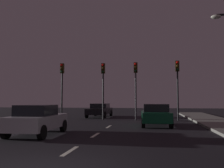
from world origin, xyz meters
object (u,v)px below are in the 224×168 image
object	(u,v)px
traffic_signal_center_right	(136,80)
car_adjacent_lane	(38,120)
traffic_signal_center_left	(103,80)
car_oncoming_far	(100,110)
traffic_signal_far_right	(178,79)
traffic_signal_far_left	(62,80)
car_stopped_ahead	(156,115)

from	to	relation	value
traffic_signal_center_right	car_adjacent_lane	xyz separation A→B (m)	(-4.25, -9.67, -2.72)
traffic_signal_center_left	car_oncoming_far	distance (m)	4.41
traffic_signal_center_right	traffic_signal_far_right	bearing A→B (deg)	0.00
traffic_signal_center_left	traffic_signal_center_right	distance (m)	2.87
car_oncoming_far	traffic_signal_center_left	bearing A→B (deg)	-73.29
traffic_signal_far_left	traffic_signal_center_right	xyz separation A→B (m)	(6.66, -0.00, -0.04)
traffic_signal_far_left	traffic_signal_center_right	distance (m)	6.66
traffic_signal_center_right	car_oncoming_far	size ratio (longest dim) A/B	1.08
traffic_signal_far_left	car_adjacent_lane	distance (m)	10.34
car_stopped_ahead	traffic_signal_center_right	bearing A→B (deg)	109.73
car_adjacent_lane	car_oncoming_far	distance (m)	12.97
traffic_signal_center_right	traffic_signal_far_right	distance (m)	3.51
car_adjacent_lane	car_oncoming_far	xyz separation A→B (m)	(0.39, 12.96, -0.05)
traffic_signal_center_left	traffic_signal_center_right	size ratio (longest dim) A/B	1.00
traffic_signal_far_left	car_oncoming_far	bearing A→B (deg)	49.49
traffic_signal_far_left	car_stopped_ahead	distance (m)	9.75
traffic_signal_far_right	car_oncoming_far	world-z (taller)	traffic_signal_far_right
traffic_signal_far_right	car_adjacent_lane	bearing A→B (deg)	-128.73
traffic_signal_center_right	traffic_signal_far_right	size ratio (longest dim) A/B	0.99
traffic_signal_center_left	car_oncoming_far	xyz separation A→B (m)	(-0.99, 3.29, -2.76)
traffic_signal_far_left	car_adjacent_lane	size ratio (longest dim) A/B	1.26
traffic_signal_center_right	car_adjacent_lane	size ratio (longest dim) A/B	1.25
car_stopped_ahead	car_oncoming_far	xyz separation A→B (m)	(-5.43, 7.69, -0.04)
car_adjacent_lane	car_oncoming_far	world-z (taller)	car_adjacent_lane
traffic_signal_center_right	car_adjacent_lane	world-z (taller)	traffic_signal_center_right
car_stopped_ahead	traffic_signal_far_left	bearing A→B (deg)	151.92
traffic_signal_far_left	traffic_signal_center_right	world-z (taller)	traffic_signal_far_left
traffic_signal_center_right	car_oncoming_far	world-z (taller)	traffic_signal_center_right
traffic_signal_far_left	car_stopped_ahead	bearing A→B (deg)	-28.08
traffic_signal_center_right	car_oncoming_far	bearing A→B (deg)	139.53
traffic_signal_center_right	traffic_signal_far_left	bearing A→B (deg)	180.00
traffic_signal_far_left	car_stopped_ahead	xyz separation A→B (m)	(8.24, -4.40, -2.78)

